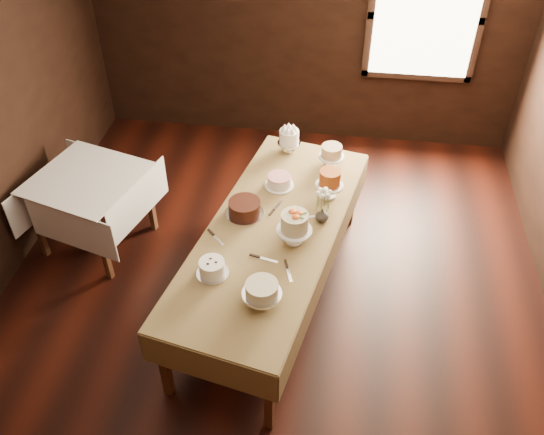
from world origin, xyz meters
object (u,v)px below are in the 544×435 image
Objects in this scene: cake_lattice at (279,182)px; cake_server_a at (269,260)px; cake_server_b at (289,275)px; cake_server_c at (278,205)px; cake_cream at (262,294)px; side_table at (88,186)px; cake_swirl at (212,268)px; flower_vase at (322,215)px; cake_flowers at (294,229)px; display_table at (272,234)px; cake_server_e at (219,240)px; cake_server_d at (315,216)px; cake_speckled at (331,156)px; cake_chocolate at (245,208)px; cake_caramel at (329,185)px; cake_meringue at (289,141)px.

cake_lattice is 0.96m from cake_server_a.
cake_server_b and cake_server_c have the same top height.
cake_cream is at bearing -157.89° from cake_server_c.
cake_swirl reaches higher than side_table.
flower_vase is at bearing -90.73° from cake_server_c.
cake_flowers is 2.57× the size of flower_vase.
cake_server_a reaches higher than display_table.
cake_cream is at bearing -103.12° from cake_flowers.
cake_server_a reaches higher than side_table.
cake_server_a is at bearing 91.68° from cake_cream.
cake_server_e is at bearing 172.40° from cake_server_a.
cake_lattice is 1.22× the size of cake_server_e.
cake_server_d is (0.36, -0.38, -0.04)m from cake_lattice.
cake_server_c is at bearing -121.83° from cake_speckled.
cake_chocolate reaches higher than cake_server_a.
cake_flowers is (-0.23, -1.11, 0.03)m from cake_speckled.
cake_lattice is at bearing 169.28° from cake_caramel.
cake_cream is at bearing -87.32° from display_table.
display_table is at bearing -88.44° from cake_lattice.
cake_cream is at bearing -110.61° from flower_vase.
cake_server_b is at bearing -83.23° from cake_meringue.
display_table is at bearing 92.68° from cake_cream.
side_table is 4.92× the size of cake_server_c.
cake_server_d is 0.10m from flower_vase.
cake_meringue is 0.83× the size of cake_lattice.
cake_server_a and cake_server_d have the same top height.
side_table is at bearing 145.08° from cake_cream.
cake_server_d is 0.86m from cake_server_e.
cake_server_a is at bearing -140.19° from cake_server_d.
cake_swirl is at bearing -101.80° from cake_server_b.
cake_flowers is at bearing -31.83° from cake_chocolate.
cake_server_b is (2.03, -1.00, 0.12)m from side_table.
cake_caramel is (0.44, 0.51, 0.18)m from display_table.
display_table is 9.09× the size of cake_flowers.
cake_chocolate is at bearing -11.91° from side_table.
cake_chocolate is at bearing 131.29° from cake_server_a.
cake_lattice is 1.22m from cake_swirl.
cake_server_a is 1.00× the size of cake_server_d.
cake_meringue is at bearing 90.94° from cake_cream.
cake_speckled is (0.42, -0.17, -0.01)m from cake_meringue.
cake_cream is (0.03, -1.98, -0.02)m from cake_meringue.
cake_server_d is (0.60, 0.05, -0.06)m from cake_chocolate.
cake_server_b is (0.01, -0.39, -0.12)m from cake_flowers.
cake_swirl is 0.59m from cake_server_b.
cake_server_d is at bearing 74.27° from cake_server_a.
cake_speckled is 1.47m from cake_server_e.
cake_server_e is at bearing -112.87° from cake_chocolate.
display_table is at bearing -176.34° from cake_server_b.
cake_server_a is at bearing -146.41° from cake_server_b.
cake_server_a is 0.23m from cake_server_b.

